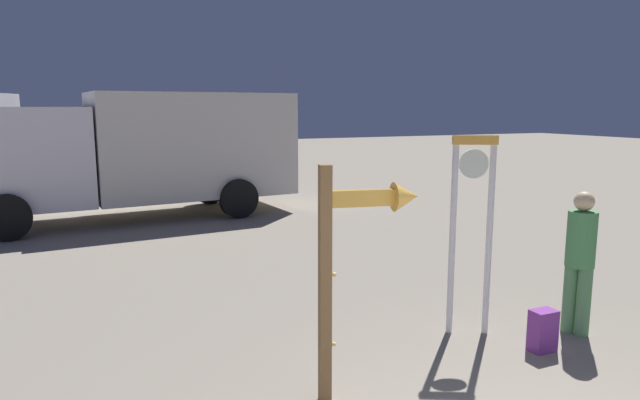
{
  "coord_description": "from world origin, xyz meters",
  "views": [
    {
      "loc": [
        -2.82,
        -2.11,
        2.54
      ],
      "look_at": [
        0.48,
        5.25,
        1.2
      ],
      "focal_mm": 31.55,
      "sensor_mm": 36.0,
      "label": 1
    }
  ],
  "objects_px": {
    "person_near_clock": "(580,256)",
    "backpack": "(542,331)",
    "box_truck_near": "(156,149)",
    "arrow_sign": "(358,244)",
    "standing_clock": "(472,217)"
  },
  "relations": [
    {
      "from": "arrow_sign",
      "to": "box_truck_near",
      "type": "distance_m",
      "value": 9.33
    },
    {
      "from": "arrow_sign",
      "to": "person_near_clock",
      "type": "height_order",
      "value": "arrow_sign"
    },
    {
      "from": "person_near_clock",
      "to": "backpack",
      "type": "xyz_separation_m",
      "value": [
        -0.68,
        -0.18,
        -0.69
      ]
    },
    {
      "from": "standing_clock",
      "to": "arrow_sign",
      "type": "bearing_deg",
      "value": -156.9
    },
    {
      "from": "standing_clock",
      "to": "backpack",
      "type": "bearing_deg",
      "value": -60.57
    },
    {
      "from": "standing_clock",
      "to": "box_truck_near",
      "type": "xyz_separation_m",
      "value": [
        -2.16,
        8.54,
        0.24
      ]
    },
    {
      "from": "arrow_sign",
      "to": "backpack",
      "type": "height_order",
      "value": "arrow_sign"
    },
    {
      "from": "backpack",
      "to": "box_truck_near",
      "type": "relative_size",
      "value": 0.06
    },
    {
      "from": "backpack",
      "to": "box_truck_near",
      "type": "bearing_deg",
      "value": 105.49
    },
    {
      "from": "box_truck_near",
      "to": "backpack",
      "type": "bearing_deg",
      "value": -74.51
    },
    {
      "from": "standing_clock",
      "to": "box_truck_near",
      "type": "relative_size",
      "value": 0.32
    },
    {
      "from": "person_near_clock",
      "to": "arrow_sign",
      "type": "bearing_deg",
      "value": -175.13
    },
    {
      "from": "standing_clock",
      "to": "arrow_sign",
      "type": "xyz_separation_m",
      "value": [
        -1.83,
        -0.78,
        0.05
      ]
    },
    {
      "from": "standing_clock",
      "to": "arrow_sign",
      "type": "height_order",
      "value": "standing_clock"
    },
    {
      "from": "arrow_sign",
      "to": "standing_clock",
      "type": "bearing_deg",
      "value": 23.1
    }
  ]
}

